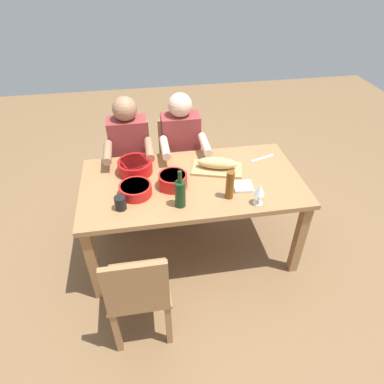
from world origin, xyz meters
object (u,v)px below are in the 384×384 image
at_px(chair_far_left, 132,161).
at_px(wine_glass, 260,190).
at_px(serving_bowl_greens, 135,189).
at_px(bread_loaf, 217,163).
at_px(serving_bowl_fruit, 135,166).
at_px(cutting_board, 217,169).
at_px(cup_near_left, 120,203).
at_px(diner_far_left, 130,152).
at_px(diner_far_center, 182,148).
at_px(wine_bottle, 180,193).
at_px(chair_far_center, 179,157).
at_px(napkin_stack, 243,187).
at_px(dining_table, 192,190).
at_px(chair_near_left, 138,292).
at_px(serving_bowl_pasta, 173,180).
at_px(beer_bottle, 230,185).

xyz_separation_m(chair_far_left, wine_glass, (0.89, -1.12, 0.37)).
distance_m(serving_bowl_greens, bread_loaf, 0.69).
bearing_deg(serving_bowl_fruit, cutting_board, -6.71).
bearing_deg(serving_bowl_fruit, serving_bowl_greens, -91.59).
height_order(bread_loaf, cup_near_left, bread_loaf).
distance_m(diner_far_left, diner_far_center, 0.47).
distance_m(serving_bowl_fruit, wine_glass, 1.01).
bearing_deg(serving_bowl_greens, wine_bottle, -30.20).
bearing_deg(chair_far_center, cup_near_left, -118.21).
bearing_deg(serving_bowl_greens, napkin_stack, -3.90).
height_order(dining_table, napkin_stack, napkin_stack).
xyz_separation_m(serving_bowl_greens, cutting_board, (0.66, 0.22, -0.04)).
relative_size(chair_near_left, serving_bowl_pasta, 3.92).
distance_m(cup_near_left, napkin_stack, 0.91).
bearing_deg(serving_bowl_fruit, wine_glass, -32.65).
xyz_separation_m(diner_far_left, cutting_board, (0.69, -0.47, 0.05)).
distance_m(serving_bowl_pasta, wine_bottle, 0.24).
bearing_deg(dining_table, wine_glass, -39.80).
height_order(serving_bowl_pasta, bread_loaf, bread_loaf).
bearing_deg(wine_glass, wine_bottle, 172.63).
bearing_deg(chair_far_left, cup_near_left, -94.13).
bearing_deg(diner_far_center, napkin_stack, -63.63).
relative_size(serving_bowl_pasta, napkin_stack, 1.55).
bearing_deg(napkin_stack, bread_loaf, 117.57).
bearing_deg(napkin_stack, chair_far_center, 111.65).
relative_size(dining_table, serving_bowl_greens, 7.19).
relative_size(serving_bowl_fruit, cutting_board, 0.68).
xyz_separation_m(cutting_board, bread_loaf, (0.00, 0.00, 0.06)).
xyz_separation_m(cutting_board, wine_glass, (0.19, -0.46, 0.11)).
xyz_separation_m(chair_near_left, wine_glass, (0.89, 0.42, 0.37)).
xyz_separation_m(chair_far_left, beer_bottle, (0.70, -1.01, 0.37)).
relative_size(serving_bowl_pasta, serving_bowl_fruit, 0.79).
bearing_deg(dining_table, wine_bottle, -114.88).
xyz_separation_m(diner_far_left, wine_glass, (0.89, -0.93, 0.16)).
bearing_deg(serving_bowl_pasta, cutting_board, 23.30).
distance_m(bread_loaf, cup_near_left, 0.85).
bearing_deg(serving_bowl_greens, chair_near_left, -92.97).
bearing_deg(cup_near_left, napkin_stack, 5.73).
xyz_separation_m(dining_table, cup_near_left, (-0.54, -0.24, 0.14)).
bearing_deg(chair_near_left, cutting_board, 51.85).
bearing_deg(cup_near_left, serving_bowl_greens, 53.52).
height_order(chair_far_left, bread_loaf, same).
distance_m(dining_table, bread_loaf, 0.30).
distance_m(dining_table, serving_bowl_greens, 0.47).
distance_m(bread_loaf, napkin_stack, 0.31).
xyz_separation_m(dining_table, chair_far_center, (0.00, 0.77, -0.17)).
xyz_separation_m(diner_far_left, wine_bottle, (0.34, -0.86, 0.15)).
xyz_separation_m(cutting_board, napkin_stack, (0.14, -0.27, 0.00)).
relative_size(dining_table, cutting_board, 4.27).
relative_size(chair_far_center, napkin_stack, 6.07).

